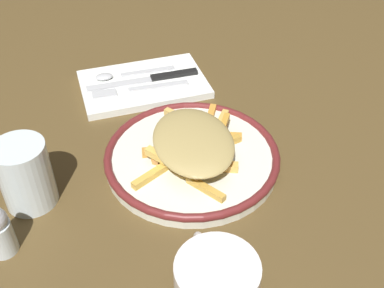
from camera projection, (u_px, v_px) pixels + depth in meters
ground_plane at (192, 163)px, 0.71m from camera, size 2.60×2.60×0.00m
plate at (192, 157)px, 0.70m from camera, size 0.27×0.27×0.02m
fries_heap at (192, 144)px, 0.68m from camera, size 0.21×0.19×0.04m
napkin at (143, 84)px, 0.87m from camera, size 0.15×0.23×0.01m
fork at (140, 89)px, 0.84m from camera, size 0.03×0.18×0.00m
knife at (153, 78)px, 0.87m from camera, size 0.02×0.21×0.01m
spoon at (122, 75)px, 0.88m from camera, size 0.02×0.15×0.01m
water_glass at (25, 175)px, 0.62m from camera, size 0.07×0.07×0.10m
coffee_mug at (216, 288)px, 0.50m from camera, size 0.12×0.09×0.08m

